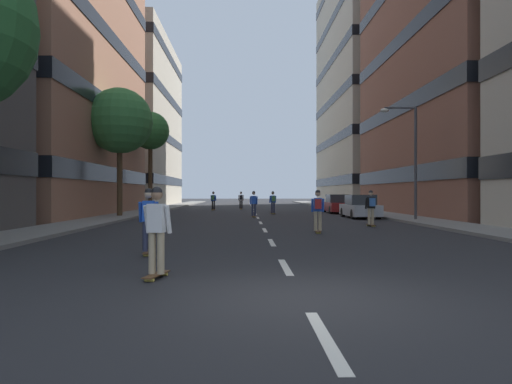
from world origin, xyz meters
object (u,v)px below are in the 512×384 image
object	(u,v)px
street_tree_near	(120,121)
parked_car_near	(360,207)
street_tree_far	(150,132)
skater_5	(149,218)
skater_4	(213,200)
parked_car_mid	(337,204)
skater_6	(241,199)
streetlamp_right	(409,150)
skater_0	(254,203)
skater_7	(157,228)
skater_2	(273,201)
skater_1	(318,208)
skater_3	(371,206)

from	to	relation	value
street_tree_near	parked_car_near	bearing A→B (deg)	-3.49
street_tree_far	skater_5	distance (m)	29.61
skater_4	skater_5	size ratio (longest dim) A/B	1.00
parked_car_mid	street_tree_far	size ratio (longest dim) A/B	0.51
parked_car_near	skater_6	bearing A→B (deg)	116.21
parked_car_near	skater_6	world-z (taller)	skater_6
parked_car_mid	streetlamp_right	size ratio (longest dim) A/B	0.68
skater_0	skater_4	size ratio (longest dim) A/B	1.00
streetlamp_right	parked_car_mid	bearing A→B (deg)	99.76
parked_car_near	skater_4	size ratio (longest dim) A/B	2.47
skater_5	skater_6	world-z (taller)	same
street_tree_far	skater_0	xyz separation A→B (m)	(8.96, -9.81, -6.10)
parked_car_mid	skater_0	size ratio (longest dim) A/B	2.47
skater_7	skater_4	bearing A→B (deg)	92.00
parked_car_near	street_tree_far	size ratio (longest dim) A/B	0.51
parked_car_mid	skater_2	size ratio (longest dim) A/B	2.47
skater_2	skater_4	world-z (taller)	same
parked_car_near	street_tree_far	bearing A→B (deg)	145.48
skater_1	skater_5	distance (m)	8.50
parked_car_mid	street_tree_far	world-z (taller)	street_tree_far
parked_car_mid	skater_7	xyz separation A→B (m)	(-9.30, -28.13, 0.29)
streetlamp_right	skater_7	world-z (taller)	streetlamp_right
skater_1	street_tree_near	bearing A→B (deg)	133.29
skater_6	skater_7	xyz separation A→B (m)	(-1.40, -36.92, -0.03)
skater_0	skater_7	xyz separation A→B (m)	(-2.35, -22.00, 0.00)
parked_car_mid	street_tree_far	distance (m)	17.54
streetlamp_right	skater_3	size ratio (longest dim) A/B	3.65
parked_car_mid	skater_7	distance (m)	29.63
skater_2	skater_7	size ratio (longest dim) A/B	1.00
skater_4	skater_7	xyz separation A→B (m)	(1.20, -34.34, -0.03)
skater_1	skater_3	xyz separation A→B (m)	(3.21, 3.60, 0.00)
street_tree_near	skater_4	xyz separation A→B (m)	(5.41, 12.50, -5.42)
street_tree_far	skater_2	size ratio (longest dim) A/B	4.89
parked_car_mid	skater_2	distance (m)	5.60
skater_0	skater_7	distance (m)	22.13
skater_0	skater_7	world-z (taller)	same
skater_2	skater_4	distance (m)	9.36
skater_0	skater_4	world-z (taller)	same
parked_car_near	skater_6	size ratio (longest dim) A/B	2.47
skater_0	parked_car_mid	bearing A→B (deg)	41.39
skater_6	skater_7	world-z (taller)	same
skater_0	streetlamp_right	bearing A→B (deg)	-28.87
parked_car_near	street_tree_near	distance (m)	16.94
skater_3	skater_7	bearing A→B (deg)	-120.62
street_tree_near	street_tree_far	size ratio (longest dim) A/B	0.98
parked_car_mid	skater_4	size ratio (longest dim) A/B	2.47
parked_car_mid	skater_7	size ratio (longest dim) A/B	2.47
street_tree_near	skater_5	world-z (taller)	street_tree_near
streetlamp_right	skater_2	bearing A→B (deg)	127.63
skater_0	skater_5	distance (m)	18.87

